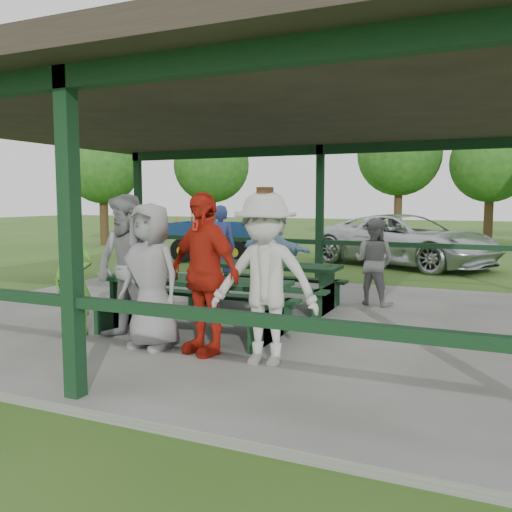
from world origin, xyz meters
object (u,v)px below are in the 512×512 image
at_px(picnic_table_far, 265,280).
at_px(spectator_lblue, 270,252).
at_px(contestant_green, 74,279).
at_px(contestant_red, 203,273).
at_px(contestant_grey_left, 128,268).
at_px(spectator_grey, 374,262).
at_px(contestant_grey_mid, 151,276).
at_px(spectator_blue, 220,247).
at_px(contestant_white_fedora, 265,279).
at_px(pickup_truck, 406,240).
at_px(farm_trailer, 218,240).
at_px(picnic_table_near, 195,298).

height_order(picnic_table_far, spectator_lblue, spectator_lblue).
bearing_deg(contestant_green, contestant_red, -11.80).
bearing_deg(picnic_table_far, contestant_grey_left, -105.27).
bearing_deg(contestant_green, spectator_grey, 38.62).
height_order(contestant_grey_mid, spectator_blue, contestant_grey_mid).
bearing_deg(contestant_grey_left, contestant_white_fedora, 2.81).
relative_size(contestant_grey_left, pickup_truck, 0.35).
relative_size(picnic_table_far, farm_trailer, 0.67).
relative_size(contestant_green, contestant_red, 0.79).
relative_size(picnic_table_near, picnic_table_far, 1.05).
height_order(picnic_table_near, picnic_table_far, same).
relative_size(contestant_green, pickup_truck, 0.28).
bearing_deg(pickup_truck, picnic_table_far, -162.69).
bearing_deg(picnic_table_near, spectator_blue, 112.18).
distance_m(picnic_table_near, contestant_grey_mid, 1.01).
height_order(picnic_table_far, contestant_grey_left, contestant_grey_left).
xyz_separation_m(contestant_grey_left, spectator_blue, (-0.84, 4.16, -0.09)).
distance_m(contestant_grey_mid, contestant_white_fedora, 1.53).
relative_size(spectator_blue, pickup_truck, 0.32).
bearing_deg(contestant_grey_mid, farm_trailer, 121.26).
bearing_deg(contestant_green, spectator_lblue, 57.49).
bearing_deg(contestant_green, pickup_truck, 64.45).
bearing_deg(spectator_lblue, pickup_truck, -79.03).
distance_m(spectator_lblue, spectator_blue, 1.55).
distance_m(contestant_white_fedora, spectator_grey, 3.96).
relative_size(picnic_table_near, pickup_truck, 0.49).
bearing_deg(spectator_blue, farm_trailer, -82.49).
relative_size(picnic_table_near, contestant_grey_left, 1.40).
bearing_deg(contestant_grey_mid, contestant_grey_left, 168.90).
relative_size(picnic_table_far, spectator_lblue, 1.46).
bearing_deg(contestant_grey_mid, contestant_white_fedora, 6.64).
bearing_deg(farm_trailer, picnic_table_near, -69.25).
xyz_separation_m(contestant_grey_mid, contestant_white_fedora, (1.53, -0.03, 0.06)).
bearing_deg(contestant_white_fedora, contestant_red, 167.56).
relative_size(contestant_grey_left, spectator_lblue, 1.10).
bearing_deg(farm_trailer, spectator_lblue, -59.71).
bearing_deg(contestant_grey_left, contestant_grey_mid, -10.67).
bearing_deg(contestant_red, farm_trailer, 136.23).
bearing_deg(picnic_table_near, picnic_table_far, 83.89).
xyz_separation_m(contestant_green, contestant_red, (2.02, -0.05, 0.20)).
bearing_deg(spectator_grey, contestant_grey_mid, 77.29).
relative_size(contestant_red, spectator_lblue, 1.11).
bearing_deg(contestant_grey_left, picnic_table_far, 82.92).
distance_m(contestant_grey_left, farm_trailer, 10.06).
relative_size(contestant_grey_mid, spectator_grey, 1.18).
bearing_deg(contestant_grey_mid, picnic_table_near, 92.84).
xyz_separation_m(spectator_grey, pickup_truck, (-0.45, 6.70, -0.11)).
height_order(contestant_green, contestant_red, contestant_red).
bearing_deg(spectator_blue, contestant_green, 68.57).
distance_m(picnic_table_near, spectator_lblue, 2.75).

